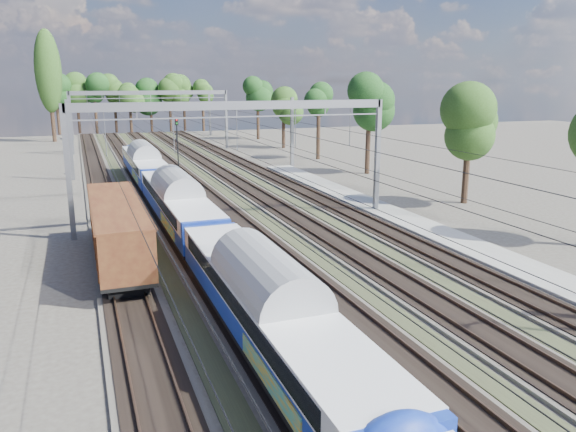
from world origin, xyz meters
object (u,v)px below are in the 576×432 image
object	(u,v)px
emu_train	(178,198)
signal_far	(227,121)
worker	(177,138)
signal_near	(177,139)
freight_boxcar	(118,228)

from	to	relation	value
emu_train	signal_far	bearing A→B (deg)	72.04
worker	signal_near	world-z (taller)	signal_near
emu_train	freight_boxcar	distance (m)	7.52
emu_train	worker	distance (m)	59.73
worker	signal_far	world-z (taller)	signal_far
emu_train	worker	bearing A→B (deg)	80.60
worker	signal_near	size ratio (longest dim) A/B	0.27
emu_train	freight_boxcar	bearing A→B (deg)	-126.78
emu_train	signal_far	size ratio (longest dim) A/B	9.71
emu_train	signal_far	distance (m)	56.99
freight_boxcar	signal_near	distance (m)	33.88
emu_train	signal_far	xyz separation A→B (m)	(17.56, 54.19, 1.47)
freight_boxcar	worker	world-z (taller)	freight_boxcar
emu_train	freight_boxcar	world-z (taller)	emu_train
freight_boxcar	signal_far	world-z (taller)	signal_far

